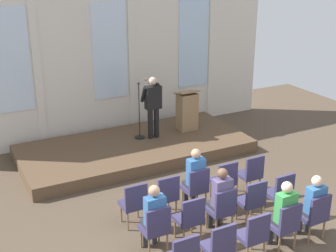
{
  "coord_description": "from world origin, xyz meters",
  "views": [
    {
      "loc": [
        -4.42,
        -5.73,
        5.06
      ],
      "look_at": [
        0.18,
        3.2,
        1.28
      ],
      "focal_mm": 49.77,
      "sensor_mm": 36.0,
      "label": 1
    }
  ],
  "objects": [
    {
      "name": "chair_r1_c0",
      "position": [
        -1.39,
        0.61,
        0.53
      ],
      "size": [
        0.46,
        0.44,
        0.94
      ],
      "color": "olive",
      "rests_on": "ground"
    },
    {
      "name": "chair_r2_c1",
      "position": [
        -0.7,
        -0.35,
        0.53
      ],
      "size": [
        0.46,
        0.44,
        0.94
      ],
      "color": "olive",
      "rests_on": "ground"
    },
    {
      "name": "chair_r0_c1",
      "position": [
        -0.7,
        1.58,
        0.53
      ],
      "size": [
        0.46,
        0.44,
        0.94
      ],
      "color": "olive",
      "rests_on": "ground"
    },
    {
      "name": "chair_r0_c2",
      "position": [
        0.0,
        1.58,
        0.53
      ],
      "size": [
        0.46,
        0.44,
        0.94
      ],
      "color": "olive",
      "rests_on": "ground"
    },
    {
      "name": "chair_r1_c1",
      "position": [
        -0.7,
        0.61,
        0.53
      ],
      "size": [
        0.46,
        0.44,
        0.94
      ],
      "color": "olive",
      "rests_on": "ground"
    },
    {
      "name": "speaker",
      "position": [
        0.61,
        4.91,
        1.29
      ],
      "size": [
        0.52,
        0.69,
        1.69
      ],
      "color": "black",
      "rests_on": "stage_platform"
    },
    {
      "name": "chair_r0_c4",
      "position": [
        1.39,
        1.58,
        0.53
      ],
      "size": [
        0.46,
        0.44,
        0.94
      ],
      "color": "olive",
      "rests_on": "ground"
    },
    {
      "name": "audience_r0_c2",
      "position": [
        0.0,
        1.66,
        0.75
      ],
      "size": [
        0.36,
        0.39,
        1.35
      ],
      "color": "#2D2D33",
      "rests_on": "ground"
    },
    {
      "name": "audience_r1_c0",
      "position": [
        -1.39,
        0.69,
        0.73
      ],
      "size": [
        0.36,
        0.39,
        1.32
      ],
      "color": "#2D2D33",
      "rests_on": "ground"
    },
    {
      "name": "chair_r0_c3",
      "position": [
        0.7,
        1.58,
        0.53
      ],
      "size": [
        0.46,
        0.44,
        0.94
      ],
      "color": "olive",
      "rests_on": "ground"
    },
    {
      "name": "stage_platform",
      "position": [
        0.0,
        4.75,
        0.16
      ],
      "size": [
        5.97,
        2.73,
        0.32
      ],
      "primitive_type": "cube",
      "color": "brown",
      "rests_on": "ground"
    },
    {
      "name": "ground_plane",
      "position": [
        0.0,
        0.0,
        0.0
      ],
      "size": [
        16.69,
        16.69,
        0.0
      ],
      "primitive_type": "plane",
      "color": "brown"
    },
    {
      "name": "audience_r1_c2",
      "position": [
        0.0,
        0.69,
        0.74
      ],
      "size": [
        0.36,
        0.39,
        1.33
      ],
      "color": "#2D2D33",
      "rests_on": "ground"
    },
    {
      "name": "chair_r2_c2",
      "position": [
        0.0,
        -0.35,
        0.53
      ],
      "size": [
        0.46,
        0.44,
        0.94
      ],
      "color": "olive",
      "rests_on": "ground"
    },
    {
      "name": "chair_r1_c2",
      "position": [
        0.0,
        0.61,
        0.53
      ],
      "size": [
        0.46,
        0.44,
        0.94
      ],
      "color": "olive",
      "rests_on": "ground"
    },
    {
      "name": "chair_r1_c4",
      "position": [
        1.39,
        0.61,
        0.53
      ],
      "size": [
        0.46,
        0.44,
        0.94
      ],
      "color": "olive",
      "rests_on": "ground"
    },
    {
      "name": "audience_r2_c4",
      "position": [
        1.39,
        -0.27,
        0.72
      ],
      "size": [
        0.36,
        0.39,
        1.29
      ],
      "color": "#2D2D33",
      "rests_on": "ground"
    },
    {
      "name": "audience_r2_c3",
      "position": [
        0.7,
        -0.27,
        0.74
      ],
      "size": [
        0.36,
        0.39,
        1.33
      ],
      "color": "#2D2D33",
      "rests_on": "ground"
    },
    {
      "name": "rear_partition",
      "position": [
        0.03,
        6.41,
        2.16
      ],
      "size": [
        10.01,
        0.14,
        4.28
      ],
      "color": "silver",
      "rests_on": "ground"
    },
    {
      "name": "chair_r1_c3",
      "position": [
        0.7,
        0.61,
        0.53
      ],
      "size": [
        0.46,
        0.44,
        0.94
      ],
      "color": "olive",
      "rests_on": "ground"
    },
    {
      "name": "chair_r2_c4",
      "position": [
        1.39,
        -0.35,
        0.53
      ],
      "size": [
        0.46,
        0.44,
        0.94
      ],
      "color": "olive",
      "rests_on": "ground"
    },
    {
      "name": "chair_r2_c3",
      "position": [
        0.7,
        -0.35,
        0.53
      ],
      "size": [
        0.46,
        0.44,
        0.94
      ],
      "color": "olive",
      "rests_on": "ground"
    },
    {
      "name": "mic_stand",
      "position": [
        0.26,
        5.03,
        0.65
      ],
      "size": [
        0.28,
        0.28,
        1.55
      ],
      "color": "black",
      "rests_on": "stage_platform"
    },
    {
      "name": "chair_r0_c0",
      "position": [
        -1.39,
        1.58,
        0.53
      ],
      "size": [
        0.46,
        0.44,
        0.94
      ],
      "color": "olive",
      "rests_on": "ground"
    },
    {
      "name": "lectern",
      "position": [
        1.72,
        5.03,
        0.87
      ],
      "size": [
        0.6,
        0.48,
        1.16
      ],
      "color": "#93724C",
      "rests_on": "stage_platform"
    }
  ]
}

